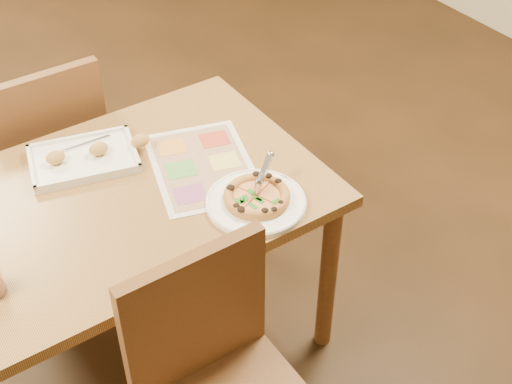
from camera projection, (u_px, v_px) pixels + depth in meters
room at (77, 8)px, 1.77m from camera, size 7.00×7.00×7.00m
dining_table at (114, 219)px, 2.23m from camera, size 1.30×0.85×0.72m
chair_near at (215, 365)px, 1.90m from camera, size 0.42×0.42×0.47m
chair_far at (46, 142)px, 2.66m from camera, size 0.42×0.42×0.47m
plate at (256, 203)px, 2.15m from camera, size 0.39×0.39×0.02m
pizza at (257, 196)px, 2.14m from camera, size 0.20×0.20×0.03m
pizza_cutter at (263, 173)px, 2.15m from camera, size 0.12×0.09×0.08m
appetizer_tray at (87, 158)px, 2.31m from camera, size 0.41×0.31×0.06m
menu at (203, 166)px, 2.30m from camera, size 0.42×0.51×0.00m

